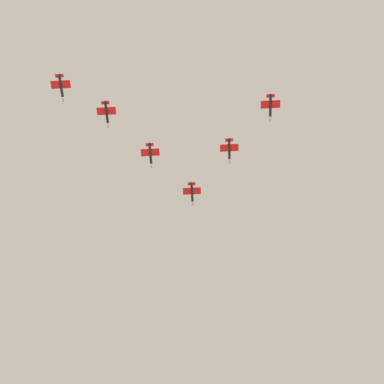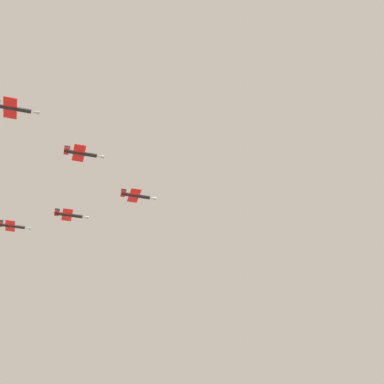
# 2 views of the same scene
# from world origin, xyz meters

# --- Properties ---
(jet_lead) EXTENTS (8.87, 9.57, 2.29)m
(jet_lead) POSITION_xyz_m (-2.56, 13.25, 180.90)
(jet_lead) COLOR black
(jet_port_inner) EXTENTS (8.87, 9.57, 2.29)m
(jet_port_inner) POSITION_xyz_m (22.20, 16.15, 180.19)
(jet_port_inner) COLOR black
(jet_starboard_inner) EXTENTS (8.87, 9.57, 2.29)m
(jet_starboard_inner) POSITION_xyz_m (-2.65, 38.19, 181.60)
(jet_starboard_inner) COLOR black
(jet_port_outer) EXTENTS (8.87, 9.57, 2.29)m
(jet_port_outer) POSITION_xyz_m (46.47, 18.50, 182.04)
(jet_port_outer) COLOR black
(jet_starboard_outer) EXTENTS (8.87, 9.57, 2.29)m
(jet_starboard_outer) POSITION_xyz_m (-3.23, 62.56, 179.75)
(jet_starboard_outer) COLOR black
(jet_center_rear) EXTENTS (8.87, 9.57, 2.29)m
(jet_center_rear) POSITION_xyz_m (66.59, 16.16, 181.12)
(jet_center_rear) COLOR black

